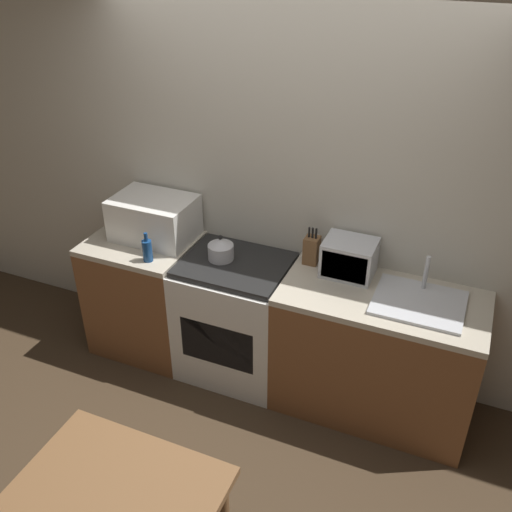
# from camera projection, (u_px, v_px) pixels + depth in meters

# --- Properties ---
(ground_plane) EXTENTS (16.00, 16.00, 0.00)m
(ground_plane) POSITION_uv_depth(u_px,v_px,m) (219.00, 460.00, 3.48)
(ground_plane) COLOR #3D2D1E
(wall_back) EXTENTS (10.00, 0.06, 2.60)m
(wall_back) POSITION_uv_depth(u_px,v_px,m) (291.00, 193.00, 3.72)
(wall_back) COLOR beige
(wall_back) RESTS_ON ground_plane
(counter_left_run) EXTENTS (0.73, 0.62, 0.90)m
(counter_left_run) POSITION_uv_depth(u_px,v_px,m) (147.00, 293.00, 4.22)
(counter_left_run) COLOR brown
(counter_left_run) RESTS_ON ground_plane
(counter_right_run) EXTENTS (1.24, 0.62, 0.90)m
(counter_right_run) POSITION_uv_depth(u_px,v_px,m) (375.00, 354.00, 3.65)
(counter_right_run) COLOR brown
(counter_right_run) RESTS_ON ground_plane
(stove_range) EXTENTS (0.73, 0.62, 0.90)m
(stove_range) POSITION_uv_depth(u_px,v_px,m) (236.00, 317.00, 3.98)
(stove_range) COLOR silver
(stove_range) RESTS_ON ground_plane
(kettle) EXTENTS (0.17, 0.17, 0.18)m
(kettle) POSITION_uv_depth(u_px,v_px,m) (221.00, 249.00, 3.75)
(kettle) COLOR #B7B7BC
(kettle) RESTS_ON stove_range
(microwave) EXTENTS (0.55, 0.39, 0.30)m
(microwave) POSITION_uv_depth(u_px,v_px,m) (154.00, 218.00, 3.96)
(microwave) COLOR silver
(microwave) RESTS_ON counter_left_run
(bottle) EXTENTS (0.07, 0.07, 0.21)m
(bottle) POSITION_uv_depth(u_px,v_px,m) (147.00, 250.00, 3.72)
(bottle) COLOR navy
(bottle) RESTS_ON counter_left_run
(knife_block) EXTENTS (0.09, 0.10, 0.26)m
(knife_block) POSITION_uv_depth(u_px,v_px,m) (312.00, 250.00, 3.69)
(knife_block) COLOR brown
(knife_block) RESTS_ON counter_right_run
(toaster_oven) EXTENTS (0.32, 0.26, 0.23)m
(toaster_oven) POSITION_uv_depth(u_px,v_px,m) (349.00, 258.00, 3.57)
(toaster_oven) COLOR silver
(toaster_oven) RESTS_ON counter_right_run
(sink_basin) EXTENTS (0.52, 0.44, 0.24)m
(sink_basin) POSITION_uv_depth(u_px,v_px,m) (419.00, 302.00, 3.34)
(sink_basin) COLOR silver
(sink_basin) RESTS_ON counter_right_run
(dining_table) EXTENTS (0.90, 0.64, 0.73)m
(dining_table) POSITION_uv_depth(u_px,v_px,m) (119.00, 505.00, 2.52)
(dining_table) COLOR brown
(dining_table) RESTS_ON ground_plane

